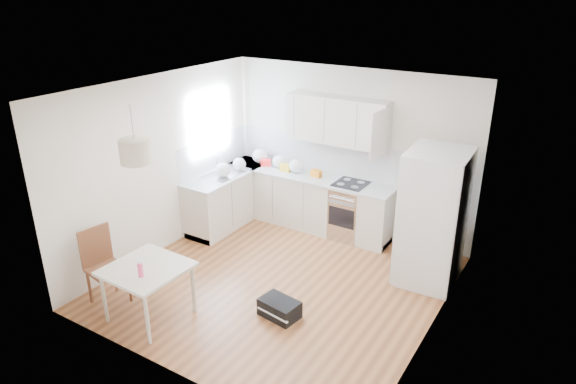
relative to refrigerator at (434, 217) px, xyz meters
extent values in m
plane|color=brown|center=(-1.71, -1.22, -0.94)|extent=(4.20, 4.20, 0.00)
plane|color=white|center=(-1.71, -1.22, 1.76)|extent=(4.20, 4.20, 0.00)
plane|color=white|center=(-1.71, 0.88, 0.41)|extent=(4.20, 0.00, 4.20)
plane|color=white|center=(-3.81, -1.22, 0.41)|extent=(0.00, 4.20, 4.20)
plane|color=white|center=(0.39, -1.22, 0.41)|extent=(0.00, 4.20, 4.20)
cube|color=#BFE0F9|center=(-3.80, -0.07, 0.81)|extent=(0.02, 1.00, 1.00)
cube|color=beige|center=(-2.31, 0.58, -0.50)|extent=(3.00, 0.60, 0.88)
cube|color=beige|center=(-3.51, -0.02, -0.50)|extent=(0.60, 1.80, 0.88)
cube|color=#A4A7A9|center=(-2.31, 0.58, -0.04)|extent=(3.02, 0.64, 0.04)
cube|color=#A4A7A9|center=(-3.51, -0.02, -0.04)|extent=(0.64, 1.82, 0.04)
cube|color=silver|center=(-2.31, 0.88, 0.27)|extent=(3.00, 0.01, 0.58)
cube|color=silver|center=(-3.81, -0.02, 0.27)|extent=(0.01, 1.80, 0.58)
cube|color=beige|center=(-1.86, 0.72, 0.93)|extent=(1.70, 0.32, 0.75)
cube|color=beige|center=(-2.66, -2.72, -0.25)|extent=(0.93, 0.93, 0.04)
cylinder|color=beige|center=(-3.05, -3.09, -0.61)|extent=(0.05, 0.05, 0.67)
cylinder|color=beige|center=(-2.29, -3.11, -0.61)|extent=(0.05, 0.05, 0.67)
cylinder|color=beige|center=(-3.02, -2.33, -0.61)|extent=(0.05, 0.05, 0.67)
cylinder|color=beige|center=(-2.27, -2.36, -0.61)|extent=(0.05, 0.05, 0.67)
cylinder|color=#E33F6D|center=(-2.55, -2.91, -0.13)|extent=(0.08, 0.08, 0.21)
cube|color=black|center=(-1.30, -1.87, -0.83)|extent=(0.53, 0.39, 0.23)
cylinder|color=#BCAE91|center=(-2.62, -2.72, 1.24)|extent=(0.37, 0.37, 0.27)
ellipsoid|color=white|center=(-3.32, 0.66, 0.11)|extent=(0.28, 0.24, 0.25)
ellipsoid|color=white|center=(-2.89, 0.63, 0.09)|extent=(0.25, 0.21, 0.22)
ellipsoid|color=white|center=(-2.53, 0.58, 0.09)|extent=(0.25, 0.21, 0.22)
ellipsoid|color=white|center=(-3.42, 0.19, 0.08)|extent=(0.23, 0.20, 0.21)
ellipsoid|color=white|center=(-3.44, -0.22, 0.10)|extent=(0.27, 0.23, 0.24)
cube|color=orange|center=(-2.14, 0.58, 0.04)|extent=(0.18, 0.13, 0.12)
cube|color=yellow|center=(-2.72, 0.56, 0.04)|extent=(0.18, 0.11, 0.12)
cube|color=red|center=(-3.15, 0.60, 0.04)|extent=(0.20, 0.18, 0.12)
camera|label=1|loc=(1.62, -6.40, 2.96)|focal=32.00mm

